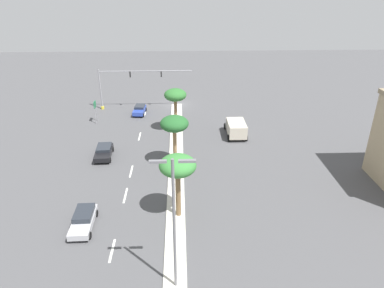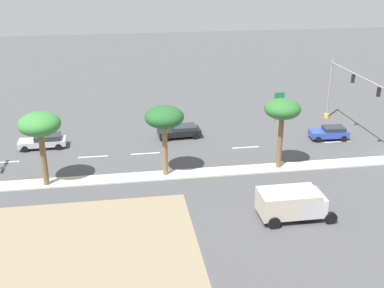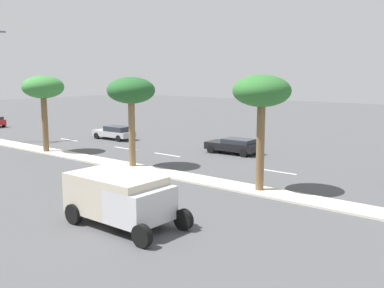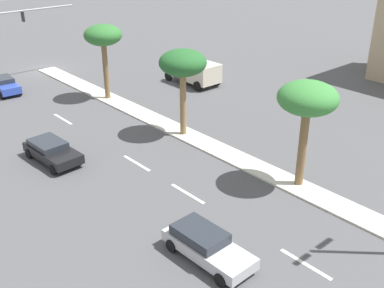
% 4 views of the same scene
% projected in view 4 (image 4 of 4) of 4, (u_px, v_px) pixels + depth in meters
% --- Properties ---
extents(ground_plane, '(160.00, 160.00, 0.00)m').
position_uv_depth(ground_plane, '(257.00, 169.00, 29.79)').
color(ground_plane, '#4C4C4F').
extents(median_curb, '(1.80, 75.89, 0.12)m').
position_uv_depth(median_curb, '(382.00, 226.00, 24.05)').
color(median_curb, beige).
rests_on(median_curb, ground).
extents(lane_stripe_rear, '(0.20, 2.80, 0.01)m').
position_uv_depth(lane_stripe_rear, '(13.00, 89.00, 43.90)').
color(lane_stripe_rear, silver).
rests_on(lane_stripe_rear, ground).
extents(lane_stripe_right, '(0.20, 2.80, 0.01)m').
position_uv_depth(lane_stripe_right, '(63.00, 119.00, 37.26)').
color(lane_stripe_right, silver).
rests_on(lane_stripe_right, ground).
extents(lane_stripe_center, '(0.20, 2.80, 0.01)m').
position_uv_depth(lane_stripe_center, '(137.00, 163.00, 30.46)').
color(lane_stripe_center, silver).
rests_on(lane_stripe_center, ground).
extents(lane_stripe_mid, '(0.20, 2.80, 0.01)m').
position_uv_depth(lane_stripe_mid, '(188.00, 194.00, 27.06)').
color(lane_stripe_mid, silver).
rests_on(lane_stripe_mid, ground).
extents(lane_stripe_far, '(0.20, 2.80, 0.01)m').
position_uv_depth(lane_stripe_far, '(305.00, 264.00, 21.49)').
color(lane_stripe_far, silver).
rests_on(lane_stripe_far, ground).
extents(palm_tree_right, '(3.18, 3.18, 6.38)m').
position_uv_depth(palm_tree_right, '(103.00, 37.00, 39.17)').
color(palm_tree_right, brown).
rests_on(palm_tree_right, median_curb).
extents(palm_tree_mid, '(3.32, 3.32, 6.21)m').
position_uv_depth(palm_tree_mid, '(183.00, 65.00, 32.26)').
color(palm_tree_mid, olive).
rests_on(palm_tree_mid, median_curb).
extents(palm_tree_rear, '(3.38, 3.38, 6.28)m').
position_uv_depth(palm_tree_rear, '(308.00, 100.00, 25.66)').
color(palm_tree_rear, brown).
rests_on(palm_tree_rear, median_curb).
extents(sedan_silver_inboard, '(2.02, 4.63, 1.37)m').
position_uv_depth(sedan_silver_inboard, '(206.00, 245.00, 21.61)').
color(sedan_silver_inboard, '#B2B2B7').
rests_on(sedan_silver_inboard, ground).
extents(sedan_black_leading, '(2.27, 4.54, 1.28)m').
position_uv_depth(sedan_black_leading, '(52.00, 151.00, 30.51)').
color(sedan_black_leading, black).
rests_on(sedan_black_leading, ground).
extents(sedan_blue_left, '(2.09, 4.02, 1.37)m').
position_uv_depth(sedan_blue_left, '(5.00, 85.00, 42.69)').
color(sedan_blue_left, '#2D47AD').
rests_on(sedan_blue_left, ground).
extents(box_truck, '(2.73, 5.45, 2.20)m').
position_uv_depth(box_truck, '(194.00, 71.00, 44.92)').
color(box_truck, silver).
rests_on(box_truck, ground).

